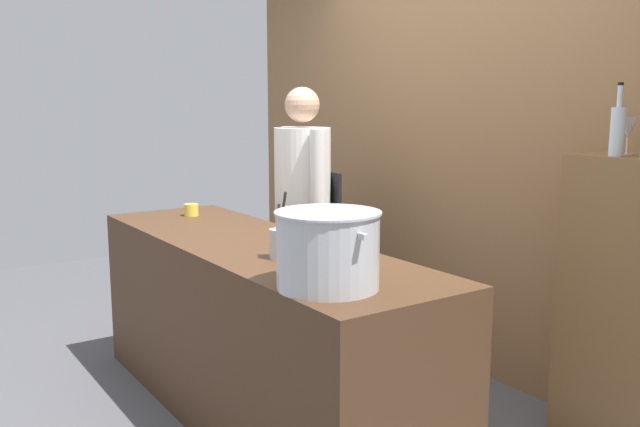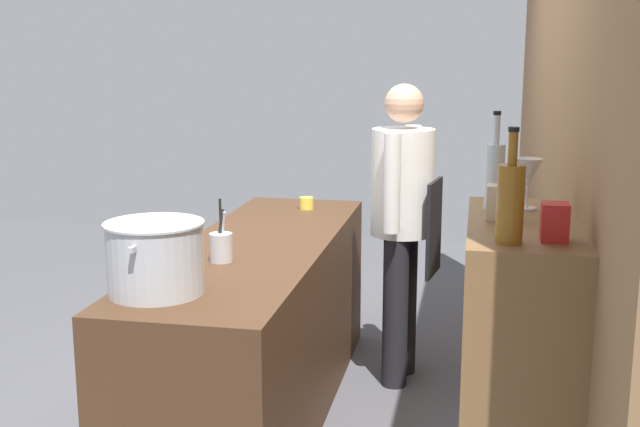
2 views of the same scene
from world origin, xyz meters
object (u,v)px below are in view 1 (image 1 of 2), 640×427
(chef, at_px, (303,203))
(wine_glass_wide, at_px, (628,129))
(stockpot_large, at_px, (328,250))
(utensil_crock, at_px, (281,242))
(butter_jar, at_px, (191,210))
(wine_bottle_clear, at_px, (617,130))

(chef, bearing_deg, wine_glass_wide, -153.57)
(stockpot_large, relative_size, wine_glass_wide, 2.78)
(wine_glass_wide, bearing_deg, utensil_crock, -121.96)
(stockpot_large, distance_m, utensil_crock, 0.52)
(utensil_crock, bearing_deg, chef, 142.58)
(butter_jar, bearing_deg, wine_glass_wide, 29.30)
(chef, height_order, wine_bottle_clear, chef)
(wine_bottle_clear, distance_m, wine_glass_wide, 0.10)
(wine_glass_wide, bearing_deg, wine_bottle_clear, -81.61)
(stockpot_large, relative_size, butter_jar, 5.23)
(stockpot_large, height_order, butter_jar, stockpot_large)
(stockpot_large, height_order, utensil_crock, utensil_crock)
(wine_glass_wide, bearing_deg, butter_jar, -150.70)
(stockpot_large, bearing_deg, butter_jar, 172.64)
(chef, distance_m, wine_bottle_clear, 1.88)
(stockpot_large, bearing_deg, chef, 150.26)
(utensil_crock, distance_m, wine_glass_wide, 1.58)
(utensil_crock, bearing_deg, butter_jar, 174.34)
(stockpot_large, bearing_deg, utensil_crock, 168.48)
(wine_glass_wide, bearing_deg, stockpot_large, -102.01)
(utensil_crock, distance_m, butter_jar, 1.26)
(chef, distance_m, utensil_crock, 1.20)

